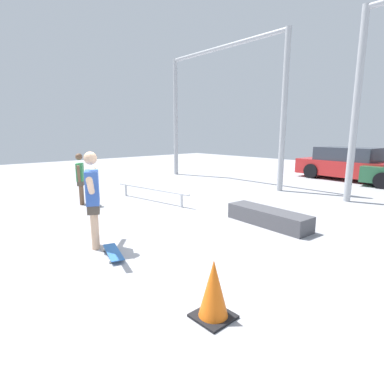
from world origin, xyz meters
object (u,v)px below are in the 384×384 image
skateboarder (93,196)px  grind_box (268,217)px  traffic_cone (214,290)px  grind_rail (151,190)px  skateboard (113,252)px  parked_car_red (350,164)px  bystander (80,177)px

skateboarder → grind_box: skateboarder is taller
traffic_cone → grind_rail: bearing=151.8°
skateboard → grind_box: bearing=94.2°
skateboard → traffic_cone: 2.34m
skateboarder → parked_car_red: (-0.03, 11.71, -0.27)m
skateboarder → bystander: size_ratio=1.17×
skateboard → parked_car_red: parked_car_red is taller
grind_rail → grind_box: bearing=8.6°
grind_box → skateboarder: bearing=-111.0°
parked_car_red → traffic_cone: bearing=-71.1°
grind_box → parked_car_red: parked_car_red is taller
skateboarder → skateboard: skateboarder is taller
parked_car_red → traffic_cone: parked_car_red is taller
skateboard → skateboarder: bearing=-159.0°
parked_car_red → skateboard: bearing=-82.3°
traffic_cone → parked_car_red: bearing=104.1°
skateboarder → traffic_cone: skateboarder is taller
grind_box → grind_rail: grind_rail is taller
skateboarder → parked_car_red: skateboarder is taller
bystander → skateboard: bearing=-165.4°
skateboard → grind_box: (0.76, 3.42, 0.11)m
parked_car_red → bystander: bearing=-103.0°
grind_box → traffic_cone: traffic_cone is taller
skateboarder → skateboard: bearing=30.8°
grind_box → parked_car_red: (-1.36, 8.25, 0.50)m
skateboard → traffic_cone: (2.33, 0.00, 0.27)m
skateboarder → skateboard: 1.06m
skateboard → traffic_cone: size_ratio=1.20×
skateboard → traffic_cone: bearing=16.8°
grind_box → traffic_cone: bearing=-65.3°
grind_rail → parked_car_red: size_ratio=0.65×
skateboarder → grind_box: bearing=95.5°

